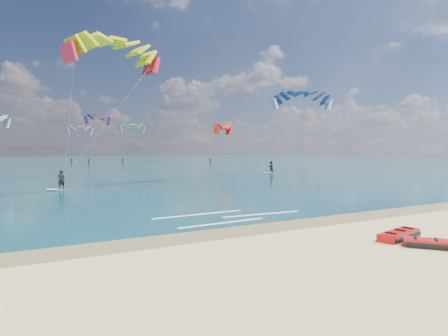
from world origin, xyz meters
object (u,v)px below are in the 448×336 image
Objects in this scene: packed_kite_left at (399,239)px; kitesurfer_far at (288,124)px; packed_kite_mid at (433,248)px; kitesurfer_main at (88,106)px.

kitesurfer_far reaches higher than packed_kite_left.
packed_kite_mid is 0.15× the size of kitesurfer_main.
packed_kite_mid is (-0.21, -1.71, 0.00)m from packed_kite_left.
kitesurfer_main is (-7.57, 28.49, 7.85)m from packed_kite_mid.
packed_kite_mid is 0.16× the size of kitesurfer_far.
kitesurfer_main is at bearing -139.43° from kitesurfer_far.
kitesurfer_far is (32.87, 11.71, -0.02)m from kitesurfer_main.
packed_kite_left is at bearing -111.51° from kitesurfer_main.
kitesurfer_main reaches higher than kitesurfer_far.
kitesurfer_far reaches higher than packed_kite_mid.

